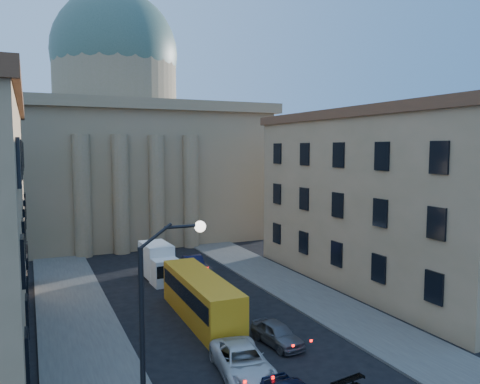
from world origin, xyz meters
name	(u,v)px	position (x,y,z in m)	size (l,w,h in m)	color
sidewalk_left	(86,353)	(-8.50, 18.00, 0.07)	(5.00, 60.00, 0.15)	#504D49
sidewalk_right	(336,310)	(8.50, 18.00, 0.07)	(5.00, 60.00, 0.15)	#504D49
church	(118,145)	(0.00, 55.47, 11.88)	(68.02, 28.76, 36.60)	#81714F
building_right	(392,197)	(17.00, 22.00, 7.42)	(11.60, 26.60, 14.70)	tan
street_lamp	(156,318)	(-6.97, 8.00, 5.29)	(2.62, 0.44, 8.83)	black
car_left_mid	(242,361)	(-1.52, 12.13, 0.74)	(2.45, 5.32, 1.48)	silver
car_right_far	(277,333)	(1.92, 14.69, 0.67)	(1.59, 3.96, 1.35)	#525358
car_right_distant	(194,265)	(2.54, 31.77, 0.78)	(1.65, 4.72, 1.55)	black
city_bus	(201,296)	(-0.80, 20.46, 1.59)	(2.61, 10.57, 2.97)	orange
box_truck	(159,263)	(-0.94, 31.01, 1.46)	(2.41, 5.68, 3.08)	white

